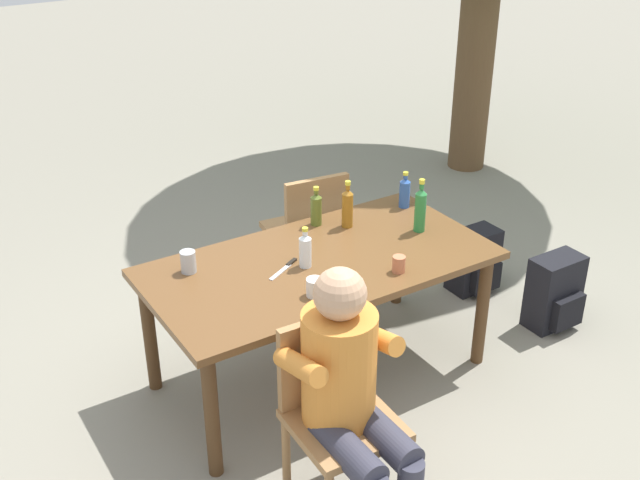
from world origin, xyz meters
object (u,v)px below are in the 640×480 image
at_px(backpack_by_near_side, 555,293).
at_px(cup_white, 315,287).
at_px(bottle_amber, 347,207).
at_px(dining_table, 320,274).
at_px(chair_near_left, 335,404).
at_px(cup_terracotta, 399,264).
at_px(bottle_green, 420,209).
at_px(backpack_by_far_side, 475,261).
at_px(cup_steel, 188,262).
at_px(chair_far_right, 309,228).
at_px(bottle_blue, 405,192).
at_px(person_in_white_shirt, 349,387).
at_px(table_knife, 285,267).
at_px(bottle_olive, 316,208).
at_px(bottle_clear, 305,250).

bearing_deg(backpack_by_near_side, cup_white, 177.78).
bearing_deg(bottle_amber, cup_white, -135.84).
xyz_separation_m(dining_table, cup_white, (-0.21, -0.28, 0.13)).
bearing_deg(dining_table, bottle_amber, 36.62).
relative_size(dining_table, chair_near_left, 2.09).
relative_size(bottle_amber, cup_terracotta, 3.21).
relative_size(bottle_green, cup_terracotta, 3.60).
bearing_deg(backpack_by_far_side, backpack_by_near_side, -78.87).
bearing_deg(chair_near_left, cup_steel, 102.14).
distance_m(cup_white, backpack_by_far_side, 1.75).
distance_m(dining_table, chair_far_right, 0.88).
relative_size(dining_table, bottle_blue, 8.17).
relative_size(bottle_amber, cup_white, 3.04).
xyz_separation_m(person_in_white_shirt, bottle_blue, (1.18, 1.16, 0.17)).
xyz_separation_m(backpack_by_near_side, backpack_by_far_side, (-0.12, 0.59, -0.02)).
xyz_separation_m(chair_far_right, bottle_blue, (0.38, -0.47, 0.33)).
xyz_separation_m(dining_table, bottle_green, (0.65, -0.01, 0.21)).
height_order(bottle_green, table_knife, bottle_green).
bearing_deg(cup_terracotta, chair_near_left, -146.39).
height_order(cup_terracotta, table_knife, cup_terracotta).
height_order(person_in_white_shirt, cup_white, person_in_white_shirt).
bearing_deg(bottle_green, cup_terracotta, -141.07).
bearing_deg(cup_terracotta, bottle_amber, 83.07).
xyz_separation_m(dining_table, table_knife, (-0.19, 0.03, 0.09)).
xyz_separation_m(chair_near_left, cup_terracotta, (0.68, 0.45, 0.28)).
relative_size(cup_white, backpack_by_near_side, 0.20).
xyz_separation_m(table_knife, backpack_by_far_side, (1.55, 0.22, -0.53)).
bearing_deg(cup_terracotta, bottle_green, 38.93).
bearing_deg(chair_far_right, dining_table, -117.65).
distance_m(person_in_white_shirt, backpack_by_far_side, 2.14).
bearing_deg(person_in_white_shirt, backpack_by_near_side, 15.64).
xyz_separation_m(person_in_white_shirt, bottle_amber, (0.75, 1.13, 0.19)).
bearing_deg(cup_terracotta, backpack_by_far_side, 26.98).
bearing_deg(backpack_by_near_side, cup_terracotta, 178.40).
xyz_separation_m(chair_near_left, backpack_by_far_side, (1.76, 1.00, -0.29)).
relative_size(bottle_olive, backpack_by_far_side, 0.55).
bearing_deg(dining_table, cup_steel, 157.66).
relative_size(bottle_green, table_knife, 1.40).
relative_size(dining_table, bottle_clear, 8.23).
bearing_deg(chair_near_left, person_in_white_shirt, -91.74).
bearing_deg(bottle_green, bottle_olive, 139.87).
bearing_deg(bottle_clear, bottle_olive, 51.35).
bearing_deg(bottle_olive, dining_table, -119.41).
bearing_deg(bottle_green, cup_steel, 168.40).
bearing_deg(bottle_amber, bottle_blue, 4.60).
height_order(chair_near_left, bottle_amber, bottle_amber).
bearing_deg(bottle_green, backpack_by_far_side, 19.26).
height_order(chair_far_right, cup_steel, chair_far_right).
bearing_deg(backpack_by_near_side, cup_steel, 164.02).
xyz_separation_m(chair_far_right, person_in_white_shirt, (-0.81, -1.63, 0.17)).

